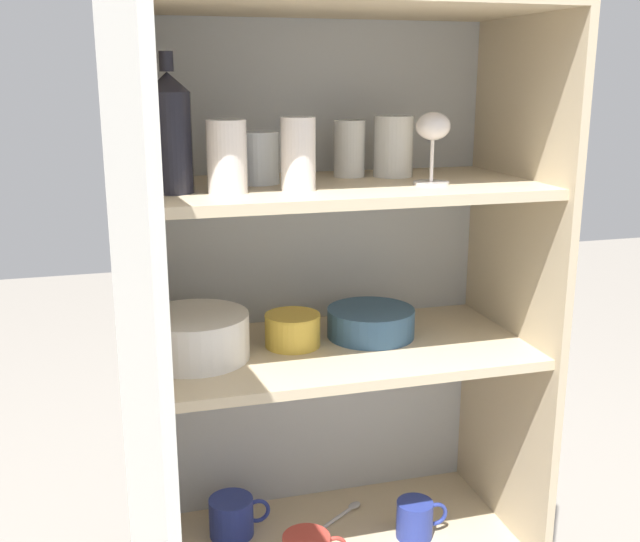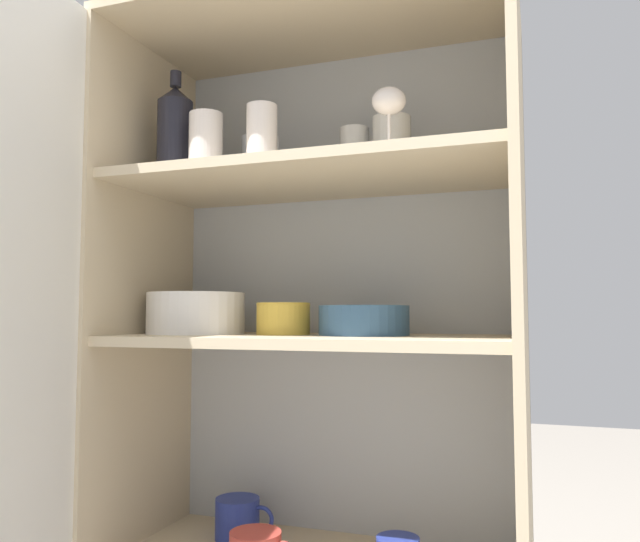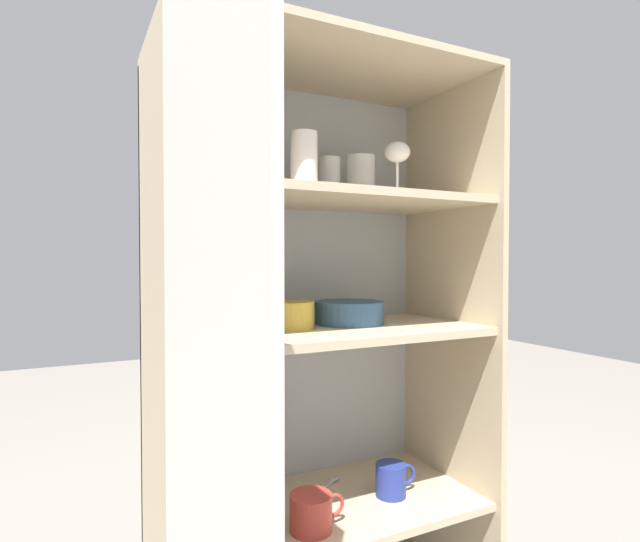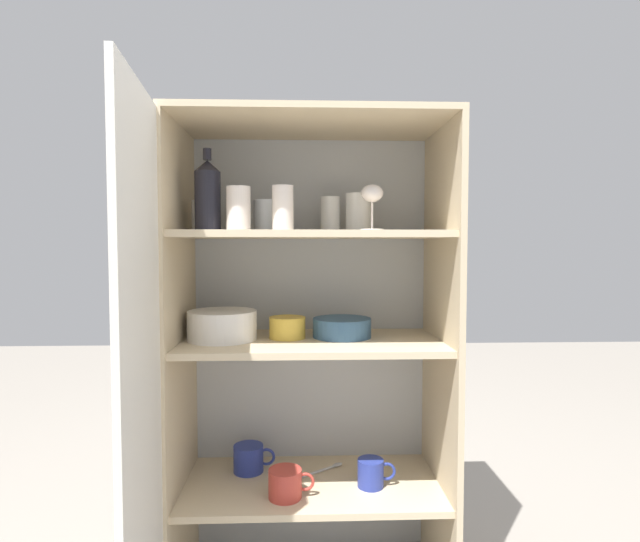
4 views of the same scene
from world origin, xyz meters
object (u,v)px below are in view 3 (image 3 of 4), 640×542
(plate_stack_white, at_px, (214,315))
(serving_bowl_small, at_px, (292,314))
(wine_bottle, at_px, (204,135))
(coffee_mug_primary, at_px, (236,491))
(mixing_bowl_large, at_px, (349,311))

(plate_stack_white, relative_size, serving_bowl_small, 1.86)
(wine_bottle, xyz_separation_m, coffee_mug_primary, (0.10, 0.12, -0.85))
(plate_stack_white, bearing_deg, coffee_mug_primary, 44.87)
(coffee_mug_primary, bearing_deg, mixing_bowl_large, -7.83)
(wine_bottle, height_order, plate_stack_white, wine_bottle)
(wine_bottle, bearing_deg, coffee_mug_primary, 48.52)
(plate_stack_white, distance_m, coffee_mug_primary, 0.46)
(serving_bowl_small, xyz_separation_m, coffee_mug_primary, (-0.13, 0.05, -0.44))
(plate_stack_white, relative_size, coffee_mug_primary, 1.56)
(wine_bottle, distance_m, mixing_bowl_large, 0.58)
(mixing_bowl_large, bearing_deg, wine_bottle, -169.42)
(wine_bottle, height_order, serving_bowl_small, wine_bottle)
(wine_bottle, bearing_deg, plate_stack_white, 55.11)
(wine_bottle, bearing_deg, mixing_bowl_large, 10.58)
(wine_bottle, relative_size, mixing_bowl_large, 1.31)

